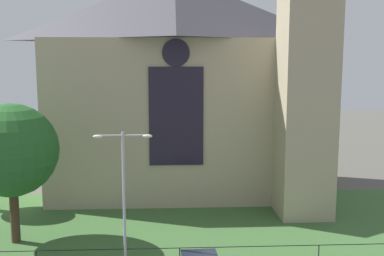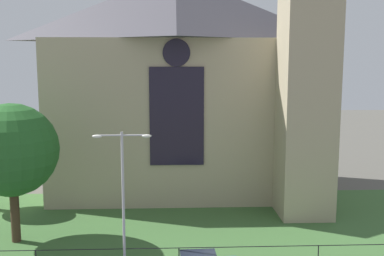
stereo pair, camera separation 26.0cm
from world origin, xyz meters
name	(u,v)px [view 2 (the right image)]	position (x,y,z in m)	size (l,w,h in m)	color
ground	(200,222)	(0.00, 10.00, 0.00)	(160.00, 160.00, 0.00)	#56544C
grass_verge	(201,231)	(0.00, 8.00, 0.00)	(120.00, 20.00, 0.01)	#3D6633
church_building	(184,82)	(-0.91, 18.70, 10.27)	(23.20, 16.20, 26.00)	tan
iron_railing	(179,250)	(-1.69, 2.50, 0.98)	(33.79, 0.07, 1.13)	black
tree_left_near	(11,150)	(-12.67, 6.69, 6.31)	(6.18, 6.18, 9.42)	#423021
streetlamp_near	(123,182)	(-4.91, 2.40, 5.19)	(3.37, 0.26, 8.14)	#B2B2B7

